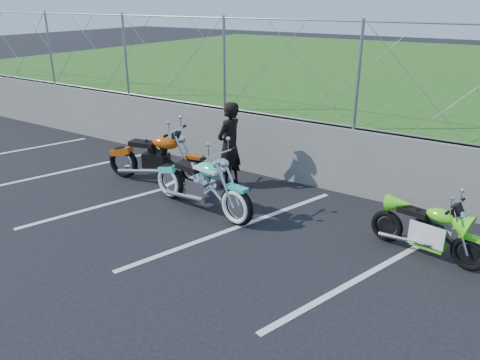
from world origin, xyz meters
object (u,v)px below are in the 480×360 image
Objects in this scene: naked_orange at (158,160)px; person_standing at (229,145)px; cruiser_turquoise at (202,187)px; sportbike_green at (429,232)px.

person_standing is (1.32, 0.68, 0.37)m from naked_orange.
cruiser_turquoise reaches higher than sportbike_green.
person_standing is at bearing 112.17° from cruiser_turquoise.
sportbike_green is 1.01× the size of person_standing.
naked_orange is at bearing 167.67° from cruiser_turquoise.
person_standing reaches higher than naked_orange.
naked_orange is at bearing -59.95° from person_standing.
person_standing reaches higher than cruiser_turquoise.
person_standing is at bearing 179.71° from sportbike_green.
cruiser_turquoise is 1.37× the size of sportbike_green.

